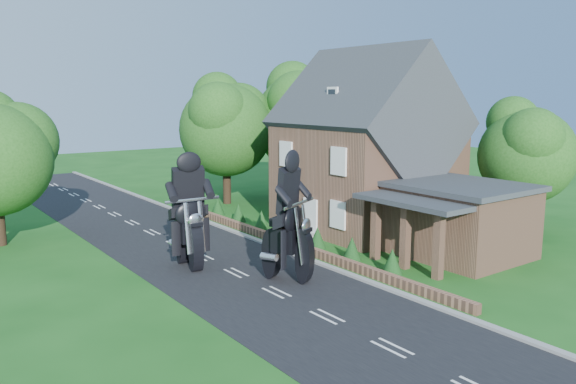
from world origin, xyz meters
TOP-DOWN VIEW (x-y plane):
  - ground at (0.00, 0.00)m, footprint 120.00×120.00m
  - road at (0.00, 0.00)m, footprint 7.00×80.00m
  - kerb at (3.65, 0.00)m, footprint 0.30×80.00m
  - garden_wall at (4.30, 5.00)m, footprint 0.30×22.00m
  - house at (10.49, 6.00)m, footprint 9.54×8.64m
  - annex at (9.87, -0.80)m, footprint 7.05×5.94m
  - tree_annex_side at (17.13, 0.10)m, footprint 5.64×5.20m
  - tree_house_right at (16.65, 8.62)m, footprint 6.51×6.00m
  - tree_behind_house at (14.18, 16.14)m, footprint 7.81×7.20m
  - tree_behind_left at (8.16, 17.13)m, footprint 6.94×6.40m
  - tree_far_road at (-6.86, 14.11)m, footprint 6.08×5.60m
  - shrub_a at (5.30, -1.00)m, footprint 0.90×0.90m
  - shrub_b at (5.30, 1.50)m, footprint 0.90×0.90m
  - shrub_c at (5.30, 4.00)m, footprint 0.90×0.90m
  - shrub_d at (5.30, 9.00)m, footprint 0.90×0.90m
  - shrub_e at (5.30, 11.50)m, footprint 0.90×0.90m
  - shrub_f at (5.30, 14.00)m, footprint 0.90×0.90m
  - motorcycle_lead at (1.20, 0.89)m, footprint 1.16×1.75m
  - motorcycle_follow at (-1.21, 4.88)m, footprint 0.55×1.68m

SIDE VIEW (x-z plane):
  - ground at x=0.00m, z-range 0.00..0.00m
  - road at x=0.00m, z-range 0.00..0.02m
  - kerb at x=3.65m, z-range 0.00..0.12m
  - garden_wall at x=4.30m, z-range 0.00..0.40m
  - shrub_a at x=5.30m, z-range 0.00..1.10m
  - shrub_b at x=5.30m, z-range 0.00..1.10m
  - shrub_c at x=5.30m, z-range 0.00..1.10m
  - shrub_d at x=5.30m, z-range 0.00..1.10m
  - shrub_e at x=5.30m, z-range 0.00..1.10m
  - shrub_f at x=5.30m, z-range 0.00..1.10m
  - motorcycle_follow at x=-1.21m, z-range 0.00..1.54m
  - motorcycle_lead at x=1.20m, z-range 0.00..1.61m
  - annex at x=9.87m, z-range 0.05..3.49m
  - house at x=10.49m, z-range -0.78..9.46m
  - tree_annex_side at x=17.13m, z-range 0.95..8.43m
  - tree_far_road at x=-6.86m, z-range 0.92..8.76m
  - tree_house_right at x=16.65m, z-range 0.99..9.39m
  - tree_behind_left at x=8.16m, z-range 1.15..10.31m
  - tree_behind_house at x=14.18m, z-range 1.19..11.27m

